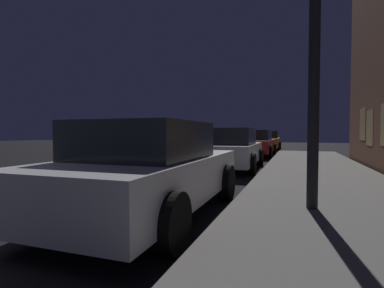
% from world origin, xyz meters
% --- Properties ---
extents(car_white, '(2.05, 4.24, 1.43)m').
position_xyz_m(car_white, '(2.85, 2.69, 0.70)').
color(car_white, silver).
rests_on(car_white, ground).
extents(car_silver, '(2.03, 4.39, 1.43)m').
position_xyz_m(car_silver, '(2.85, 8.70, 0.71)').
color(car_silver, '#B7B7BF').
rests_on(car_silver, ground).
extents(car_red, '(2.14, 4.44, 1.43)m').
position_xyz_m(car_red, '(2.85, 14.84, 0.70)').
color(car_red, maroon).
rests_on(car_red, ground).
extents(car_yellow_cab, '(2.23, 4.31, 1.43)m').
position_xyz_m(car_yellow_cab, '(2.85, 21.75, 0.70)').
color(car_yellow_cab, gold).
rests_on(car_yellow_cab, ground).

